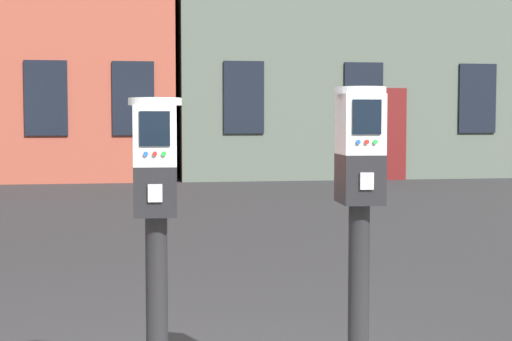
# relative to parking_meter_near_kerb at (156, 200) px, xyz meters

# --- Properties ---
(parking_meter_near_kerb) EXTENTS (0.23, 0.26, 1.33)m
(parking_meter_near_kerb) POSITION_rel_parking_meter_near_kerb_xyz_m (0.00, 0.00, 0.00)
(parking_meter_near_kerb) COLOR black
(parking_meter_near_kerb) RESTS_ON sidewalk_slab
(parking_meter_twin_adjacent) EXTENTS (0.23, 0.26, 1.38)m
(parking_meter_twin_adjacent) POSITION_rel_parking_meter_near_kerb_xyz_m (0.86, 0.00, 0.03)
(parking_meter_twin_adjacent) COLOR black
(parking_meter_twin_adjacent) RESTS_ON sidewalk_slab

